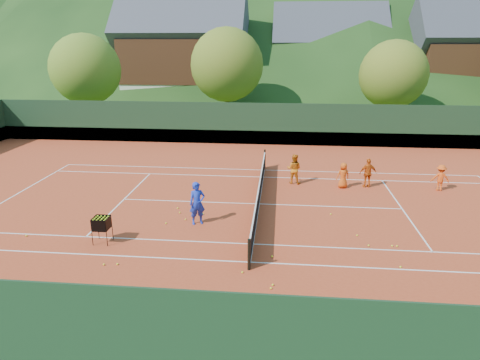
# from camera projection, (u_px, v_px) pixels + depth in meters

# --- Properties ---
(ground) EXTENTS (400.00, 400.00, 0.00)m
(ground) POSITION_uv_depth(u_px,v_px,m) (259.00, 204.00, 19.66)
(ground) COLOR #314F18
(ground) RESTS_ON ground
(clay_court) EXTENTS (40.00, 24.00, 0.02)m
(clay_court) POSITION_uv_depth(u_px,v_px,m) (259.00, 204.00, 19.65)
(clay_court) COLOR #AD391C
(clay_court) RESTS_ON ground
(coach) EXTENTS (0.76, 0.65, 1.78)m
(coach) POSITION_uv_depth(u_px,v_px,m) (197.00, 203.00, 17.26)
(coach) COLOR #1C33B7
(coach) RESTS_ON clay_court
(student_a) EXTENTS (0.88, 0.76, 1.57)m
(student_a) POSITION_uv_depth(u_px,v_px,m) (294.00, 169.00, 22.29)
(student_a) COLOR orange
(student_a) RESTS_ON clay_court
(student_b) EXTENTS (0.94, 0.52, 1.51)m
(student_b) POSITION_uv_depth(u_px,v_px,m) (368.00, 173.00, 21.70)
(student_b) COLOR #D25612
(student_b) RESTS_ON clay_court
(student_c) EXTENTS (0.73, 0.57, 1.32)m
(student_c) POSITION_uv_depth(u_px,v_px,m) (343.00, 175.00, 21.64)
(student_c) COLOR #D55112
(student_c) RESTS_ON clay_court
(student_d) EXTENTS (0.90, 0.57, 1.32)m
(student_d) POSITION_uv_depth(u_px,v_px,m) (440.00, 178.00, 21.26)
(student_d) COLOR #EA5114
(student_d) RESTS_ON clay_court
(tennis_ball_0) EXTENTS (0.07, 0.07, 0.07)m
(tennis_ball_0) POSITION_uv_depth(u_px,v_px,m) (392.00, 246.00, 15.54)
(tennis_ball_0) COLOR yellow
(tennis_ball_0) RESTS_ON clay_court
(tennis_ball_1) EXTENTS (0.07, 0.07, 0.07)m
(tennis_ball_1) POSITION_uv_depth(u_px,v_px,m) (166.00, 223.00, 17.47)
(tennis_ball_1) COLOR yellow
(tennis_ball_1) RESTS_ON clay_court
(tennis_ball_2) EXTENTS (0.07, 0.07, 0.07)m
(tennis_ball_2) POSITION_uv_depth(u_px,v_px,m) (271.00, 288.00, 12.87)
(tennis_ball_2) COLOR yellow
(tennis_ball_2) RESTS_ON clay_court
(tennis_ball_3) EXTENTS (0.07, 0.07, 0.07)m
(tennis_ball_3) POSITION_uv_depth(u_px,v_px,m) (186.00, 219.00, 17.86)
(tennis_ball_3) COLOR yellow
(tennis_ball_3) RESTS_ON clay_court
(tennis_ball_4) EXTENTS (0.07, 0.07, 0.07)m
(tennis_ball_4) POSITION_uv_depth(u_px,v_px,m) (117.00, 264.00, 14.27)
(tennis_ball_4) COLOR yellow
(tennis_ball_4) RESTS_ON clay_court
(tennis_ball_5) EXTENTS (0.07, 0.07, 0.07)m
(tennis_ball_5) POSITION_uv_depth(u_px,v_px,m) (369.00, 245.00, 15.57)
(tennis_ball_5) COLOR yellow
(tennis_ball_5) RESTS_ON clay_court
(tennis_ball_6) EXTENTS (0.07, 0.07, 0.07)m
(tennis_ball_6) POSITION_uv_depth(u_px,v_px,m) (397.00, 246.00, 15.53)
(tennis_ball_6) COLOR yellow
(tennis_ball_6) RESTS_ON clay_court
(tennis_ball_7) EXTENTS (0.07, 0.07, 0.07)m
(tennis_ball_7) POSITION_uv_depth(u_px,v_px,m) (331.00, 214.00, 18.41)
(tennis_ball_7) COLOR yellow
(tennis_ball_7) RESTS_ON clay_court
(tennis_ball_8) EXTENTS (0.07, 0.07, 0.07)m
(tennis_ball_8) POSITION_uv_depth(u_px,v_px,m) (104.00, 264.00, 14.24)
(tennis_ball_8) COLOR yellow
(tennis_ball_8) RESTS_ON clay_court
(tennis_ball_9) EXTENTS (0.07, 0.07, 0.07)m
(tennis_ball_9) POSITION_uv_depth(u_px,v_px,m) (401.00, 267.00, 14.09)
(tennis_ball_9) COLOR yellow
(tennis_ball_9) RESTS_ON clay_court
(tennis_ball_10) EXTENTS (0.07, 0.07, 0.07)m
(tennis_ball_10) POSITION_uv_depth(u_px,v_px,m) (357.00, 235.00, 16.39)
(tennis_ball_10) COLOR yellow
(tennis_ball_10) RESTS_ON clay_court
(tennis_ball_11) EXTENTS (0.07, 0.07, 0.07)m
(tennis_ball_11) POSITION_uv_depth(u_px,v_px,m) (203.00, 214.00, 18.43)
(tennis_ball_11) COLOR yellow
(tennis_ball_11) RESTS_ON clay_court
(tennis_ball_13) EXTENTS (0.07, 0.07, 0.07)m
(tennis_ball_13) POSITION_uv_depth(u_px,v_px,m) (98.00, 287.00, 12.94)
(tennis_ball_13) COLOR yellow
(tennis_ball_13) RESTS_ON clay_court
(tennis_ball_14) EXTENTS (0.07, 0.07, 0.07)m
(tennis_ball_14) POSITION_uv_depth(u_px,v_px,m) (242.00, 272.00, 13.76)
(tennis_ball_14) COLOR yellow
(tennis_ball_14) RESTS_ON clay_court
(tennis_ball_15) EXTENTS (0.07, 0.07, 0.07)m
(tennis_ball_15) POSITION_uv_depth(u_px,v_px,m) (178.00, 208.00, 19.07)
(tennis_ball_15) COLOR yellow
(tennis_ball_15) RESTS_ON clay_court
(tennis_ball_16) EXTENTS (0.07, 0.07, 0.07)m
(tennis_ball_16) POSITION_uv_depth(u_px,v_px,m) (401.00, 317.00, 11.54)
(tennis_ball_16) COLOR yellow
(tennis_ball_16) RESTS_ON clay_court
(tennis_ball_17) EXTENTS (0.07, 0.07, 0.07)m
(tennis_ball_17) POSITION_uv_depth(u_px,v_px,m) (180.00, 213.00, 18.57)
(tennis_ball_17) COLOR yellow
(tennis_ball_17) RESTS_ON clay_court
(tennis_ball_18) EXTENTS (0.07, 0.07, 0.07)m
(tennis_ball_18) POSITION_uv_depth(u_px,v_px,m) (273.00, 285.00, 13.05)
(tennis_ball_18) COLOR yellow
(tennis_ball_18) RESTS_ON clay_court
(tennis_ball_19) EXTENTS (0.07, 0.07, 0.07)m
(tennis_ball_19) POSITION_uv_depth(u_px,v_px,m) (26.00, 236.00, 16.35)
(tennis_ball_19) COLOR yellow
(tennis_ball_19) RESTS_ON clay_court
(tennis_ball_20) EXTENTS (0.07, 0.07, 0.07)m
(tennis_ball_20) POSITION_uv_depth(u_px,v_px,m) (272.00, 257.00, 14.77)
(tennis_ball_20) COLOR yellow
(tennis_ball_20) RESTS_ON clay_court
(court_lines) EXTENTS (23.83, 11.03, 0.00)m
(court_lines) POSITION_uv_depth(u_px,v_px,m) (259.00, 204.00, 19.65)
(court_lines) COLOR white
(court_lines) RESTS_ON clay_court
(tennis_net) EXTENTS (0.10, 12.07, 1.10)m
(tennis_net) POSITION_uv_depth(u_px,v_px,m) (259.00, 194.00, 19.50)
(tennis_net) COLOR black
(tennis_net) RESTS_ON clay_court
(perimeter_fence) EXTENTS (40.40, 24.24, 3.00)m
(perimeter_fence) POSITION_uv_depth(u_px,v_px,m) (259.00, 178.00, 19.27)
(perimeter_fence) COLOR black
(perimeter_fence) RESTS_ON clay_court
(ball_hopper) EXTENTS (0.57, 0.57, 1.00)m
(ball_hopper) POSITION_uv_depth(u_px,v_px,m) (101.00, 224.00, 15.67)
(ball_hopper) COLOR black
(ball_hopper) RESTS_ON clay_court
(chalet_left) EXTENTS (13.80, 9.93, 12.92)m
(chalet_left) POSITION_uv_depth(u_px,v_px,m) (184.00, 56.00, 47.24)
(chalet_left) COLOR beige
(chalet_left) RESTS_ON ground
(chalet_mid) EXTENTS (12.65, 8.82, 11.45)m
(chalet_mid) POSITION_uv_depth(u_px,v_px,m) (327.00, 61.00, 49.75)
(chalet_mid) COLOR beige
(chalet_mid) RESTS_ON ground
(chalet_right) EXTENTS (11.50, 8.82, 11.91)m
(chalet_right) POSITION_uv_depth(u_px,v_px,m) (467.00, 61.00, 44.59)
(chalet_right) COLOR beige
(chalet_right) RESTS_ON ground
(tree_a) EXTENTS (6.00, 6.00, 7.88)m
(tree_a) POSITION_uv_depth(u_px,v_px,m) (85.00, 69.00, 36.68)
(tree_a) COLOR #3D2818
(tree_a) RESTS_ON ground
(tree_b) EXTENTS (6.40, 6.40, 8.40)m
(tree_b) POSITION_uv_depth(u_px,v_px,m) (227.00, 65.00, 37.36)
(tree_b) COLOR #3E2919
(tree_b) RESTS_ON ground
(tree_c) EXTENTS (5.60, 5.60, 7.35)m
(tree_c) POSITION_uv_depth(u_px,v_px,m) (393.00, 75.00, 35.32)
(tree_c) COLOR #3C2518
(tree_c) RESTS_ON ground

